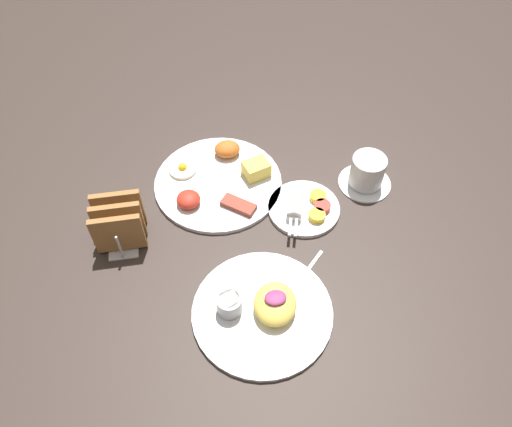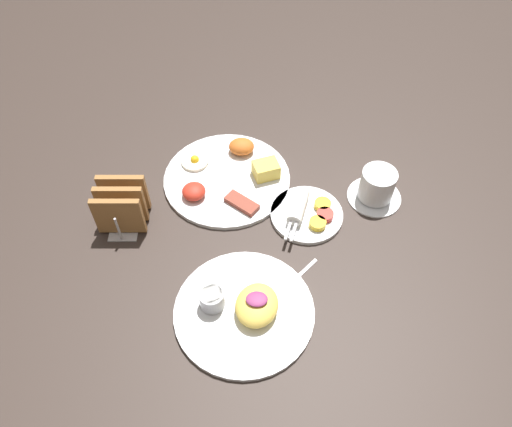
# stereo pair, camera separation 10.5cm
# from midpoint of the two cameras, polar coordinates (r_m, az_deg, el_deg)

# --- Properties ---
(ground_plane) EXTENTS (3.00, 3.00, 0.00)m
(ground_plane) POSITION_cam_midpoint_polar(r_m,az_deg,el_deg) (1.05, -5.69, -3.01)
(ground_plane) COLOR #332823
(plate_breakfast) EXTENTS (0.29, 0.29, 0.05)m
(plate_breakfast) POSITION_cam_midpoint_polar(r_m,az_deg,el_deg) (1.14, -6.85, 3.69)
(plate_breakfast) COLOR white
(plate_breakfast) RESTS_ON ground_plane
(plate_condiments) EXTENTS (0.16, 0.17, 0.04)m
(plate_condiments) POSITION_cam_midpoint_polar(r_m,az_deg,el_deg) (1.08, 2.76, 0.61)
(plate_condiments) COLOR white
(plate_condiments) RESTS_ON ground_plane
(plate_foreground) EXTENTS (0.26, 0.26, 0.06)m
(plate_foreground) POSITION_cam_midpoint_polar(r_m,az_deg,el_deg) (0.94, -2.47, -11.07)
(plate_foreground) COLOR white
(plate_foreground) RESTS_ON ground_plane
(toast_rack) EXTENTS (0.10, 0.12, 0.10)m
(toast_rack) POSITION_cam_midpoint_polar(r_m,az_deg,el_deg) (1.06, -18.15, -1.21)
(toast_rack) COLOR #B7B7BC
(toast_rack) RESTS_ON ground_plane
(coffee_cup) EXTENTS (0.12, 0.12, 0.08)m
(coffee_cup) POSITION_cam_midpoint_polar(r_m,az_deg,el_deg) (1.13, 10.00, 4.44)
(coffee_cup) COLOR white
(coffee_cup) RESTS_ON ground_plane
(teaspoon) EXTENTS (0.10, 0.10, 0.01)m
(teaspoon) POSITION_cam_midpoint_polar(r_m,az_deg,el_deg) (0.99, 1.94, -7.87)
(teaspoon) COLOR silver
(teaspoon) RESTS_ON ground_plane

